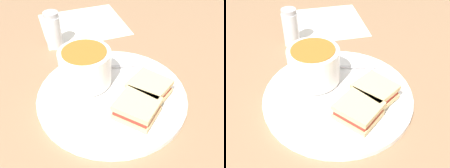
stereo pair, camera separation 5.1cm
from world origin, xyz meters
TOP-DOWN VIEW (x-y plane):
  - ground_plane at (0.00, 0.00)m, footprint 2.40×2.40m
  - plate at (0.00, 0.00)m, footprint 0.31×0.31m
  - soup_bowl at (-0.05, -0.05)m, footprint 0.11×0.11m
  - spoon at (-0.09, -0.01)m, footprint 0.03×0.13m
  - sandwich_half_near at (0.07, 0.03)m, footprint 0.10×0.10m
  - sandwich_half_far at (0.02, 0.07)m, footprint 0.10×0.10m
  - salt_shaker at (-0.23, -0.11)m, footprint 0.04×0.04m
  - menu_sheet at (-0.33, -0.03)m, footprint 0.25×0.27m

SIDE VIEW (x-z plane):
  - ground_plane at x=0.00m, z-range 0.00..0.00m
  - menu_sheet at x=-0.33m, z-range 0.00..0.00m
  - plate at x=0.00m, z-range 0.00..0.02m
  - spoon at x=-0.09m, z-range 0.02..0.02m
  - sandwich_half_near at x=0.07m, z-range 0.02..0.05m
  - sandwich_half_far at x=0.02m, z-range 0.02..0.05m
  - salt_shaker at x=-0.23m, z-range 0.00..0.10m
  - soup_bowl at x=-0.05m, z-range 0.02..0.09m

